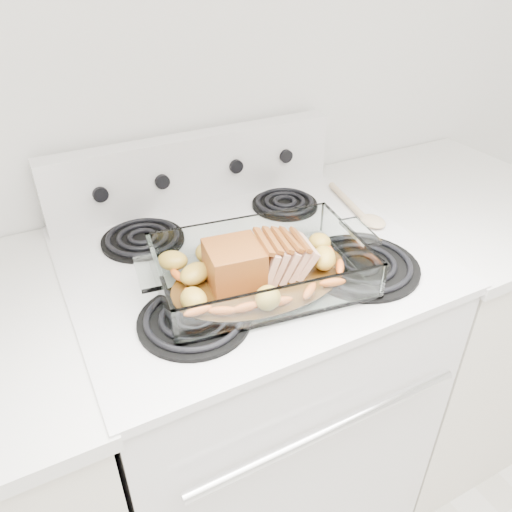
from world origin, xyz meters
name	(u,v)px	position (x,y,z in m)	size (l,w,h in m)	color
electric_range	(249,392)	(0.00, 1.66, 0.48)	(0.78, 0.70, 1.12)	silver
counter_right	(430,322)	(0.67, 1.66, 0.47)	(0.58, 0.68, 0.93)	silver
baking_dish	(261,272)	(-0.03, 1.54, 0.96)	(0.41, 0.27, 0.08)	white
pork_roast	(251,263)	(-0.05, 1.54, 0.99)	(0.22, 0.10, 0.09)	brown
roast_vegetables	(251,262)	(-0.03, 1.58, 0.97)	(0.33, 0.18, 0.04)	orange
wooden_spoon	(361,212)	(0.33, 1.68, 0.95)	(0.06, 0.25, 0.02)	tan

